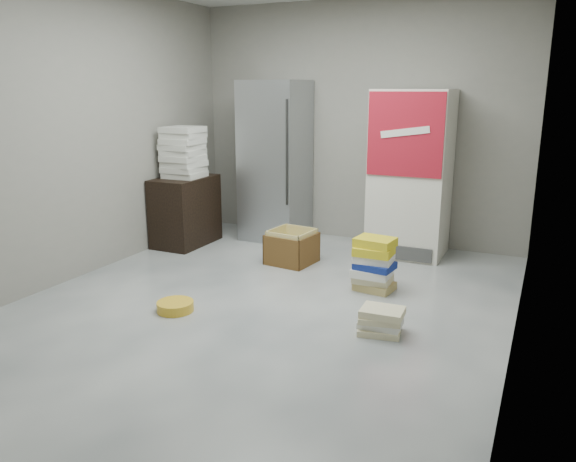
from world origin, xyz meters
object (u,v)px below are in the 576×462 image
(steel_fridge, at_px, (276,161))
(coke_cooler, at_px, (411,174))
(wood_shelf, at_px, (186,211))
(phonebook_stack_main, at_px, (374,264))
(cardboard_box, at_px, (292,249))

(steel_fridge, bearing_deg, coke_cooler, -0.18)
(steel_fridge, height_order, wood_shelf, steel_fridge)
(phonebook_stack_main, bearing_deg, cardboard_box, 156.88)
(steel_fridge, bearing_deg, cardboard_box, -54.69)
(phonebook_stack_main, bearing_deg, wood_shelf, 166.70)
(coke_cooler, xyz_separation_m, wood_shelf, (-2.48, -0.72, -0.50))
(steel_fridge, height_order, cardboard_box, steel_fridge)
(coke_cooler, xyz_separation_m, phonebook_stack_main, (0.00, -1.32, -0.66))
(coke_cooler, bearing_deg, wood_shelf, -163.72)
(steel_fridge, distance_m, cardboard_box, 1.34)
(steel_fridge, xyz_separation_m, coke_cooler, (1.65, -0.01, -0.05))
(wood_shelf, height_order, phonebook_stack_main, wood_shelf)
(cardboard_box, bearing_deg, coke_cooler, 47.37)
(coke_cooler, bearing_deg, phonebook_stack_main, -89.84)
(wood_shelf, bearing_deg, phonebook_stack_main, -13.45)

